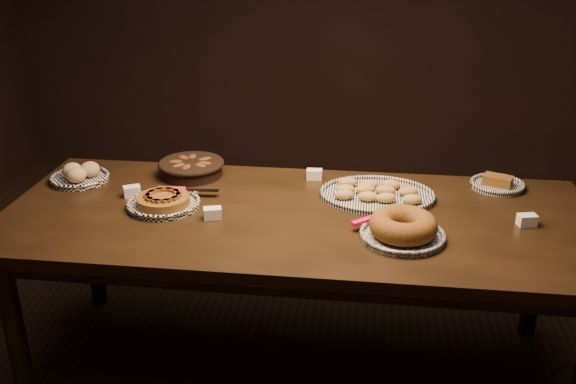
# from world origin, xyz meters

# --- Properties ---
(ground) EXTENTS (5.00, 5.00, 0.00)m
(ground) POSITION_xyz_m (0.00, 0.00, 0.00)
(ground) COLOR black
(ground) RESTS_ON ground
(buffet_table) EXTENTS (2.40, 1.00, 0.75)m
(buffet_table) POSITION_xyz_m (0.00, 0.00, 0.68)
(buffet_table) COLOR black
(buffet_table) RESTS_ON ground
(apple_tart_plate) EXTENTS (0.36, 0.30, 0.06)m
(apple_tart_plate) POSITION_xyz_m (-0.56, -0.00, 0.77)
(apple_tart_plate) COLOR white
(apple_tart_plate) RESTS_ON buffet_table
(madeleine_platter) EXTENTS (0.49, 0.39, 0.05)m
(madeleine_platter) POSITION_xyz_m (0.32, 0.20, 0.77)
(madeleine_platter) COLOR black
(madeleine_platter) RESTS_ON buffet_table
(bundt_cake_plate) EXTENTS (0.35, 0.38, 0.10)m
(bundt_cake_plate) POSITION_xyz_m (0.41, -0.17, 0.79)
(bundt_cake_plate) COLOR black
(bundt_cake_plate) RESTS_ON buffet_table
(croissant_basket) EXTENTS (0.30, 0.30, 0.08)m
(croissant_basket) POSITION_xyz_m (-0.53, 0.35, 0.79)
(croissant_basket) COLOR black
(croissant_basket) RESTS_ON buffet_table
(bread_roll_plate) EXTENTS (0.26, 0.26, 0.08)m
(bread_roll_plate) POSITION_xyz_m (-1.02, 0.22, 0.78)
(bread_roll_plate) COLOR white
(bread_roll_plate) RESTS_ON buffet_table
(loaf_plate) EXTENTS (0.24, 0.24, 0.06)m
(loaf_plate) POSITION_xyz_m (0.85, 0.38, 0.77)
(loaf_plate) COLOR black
(loaf_plate) RESTS_ON buffet_table
(tent_cards) EXTENTS (1.70, 0.53, 0.04)m
(tent_cards) POSITION_xyz_m (0.06, 0.08, 0.77)
(tent_cards) COLOR white
(tent_cards) RESTS_ON buffet_table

